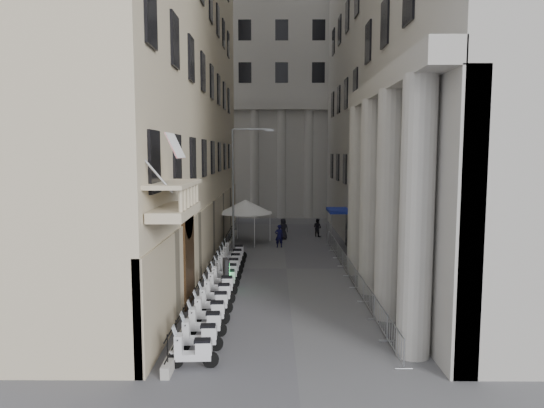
{
  "coord_description": "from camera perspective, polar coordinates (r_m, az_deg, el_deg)",
  "views": [
    {
      "loc": [
        -0.75,
        -10.92,
        7.32
      ],
      "look_at": [
        -0.9,
        15.67,
        4.5
      ],
      "focal_mm": 32.0,
      "sensor_mm": 36.0,
      "label": 1
    }
  ],
  "objects": [
    {
      "name": "barrier_2",
      "position": [
        23.56,
        11.27,
        -12.17
      ],
      "size": [
        0.6,
        2.4,
        1.1
      ],
      "primitive_type": null,
      "color": "#A4A6AB",
      "rests_on": "ground"
    },
    {
      "name": "scooter_5",
      "position": [
        24.17,
        -6.39,
        -11.61
      ],
      "size": [
        1.43,
        0.63,
        1.5
      ],
      "primitive_type": null,
      "rotation": [
        0.0,
        0.0,
        1.62
      ],
      "color": "silver",
      "rests_on": "ground"
    },
    {
      "name": "scooter_4",
      "position": [
        22.85,
        -6.81,
        -12.68
      ],
      "size": [
        1.43,
        0.63,
        1.5
      ],
      "primitive_type": null,
      "rotation": [
        0.0,
        0.0,
        1.62
      ],
      "color": "silver",
      "rests_on": "ground"
    },
    {
      "name": "scooter_11",
      "position": [
        32.25,
        -4.63,
        -7.08
      ],
      "size": [
        1.43,
        0.63,
        1.5
      ],
      "primitive_type": null,
      "rotation": [
        0.0,
        0.0,
        1.62
      ],
      "color": "silver",
      "rests_on": "ground"
    },
    {
      "name": "street_lamp",
      "position": [
        33.95,
        -3.98,
        2.81
      ],
      "size": [
        2.93,
        0.3,
        8.99
      ],
      "rotation": [
        0.0,
        0.0,
        0.03
      ],
      "color": "gray",
      "rests_on": "ground"
    },
    {
      "name": "scooter_8",
      "position": [
        28.18,
        -5.38,
        -9.03
      ],
      "size": [
        1.43,
        0.63,
        1.5
      ],
      "primitive_type": null,
      "rotation": [
        0.0,
        0.0,
        1.62
      ],
      "color": "silver",
      "rests_on": "ground"
    },
    {
      "name": "barrier_0",
      "position": [
        18.98,
        14.25,
        -16.82
      ],
      "size": [
        0.6,
        2.4,
        1.1
      ],
      "primitive_type": null,
      "color": "#A4A6AB",
      "rests_on": "ground"
    },
    {
      "name": "security_tent",
      "position": [
        39.99,
        -3.77,
        -0.22
      ],
      "size": [
        4.36,
        4.36,
        3.54
      ],
      "color": "silver",
      "rests_on": "ground"
    },
    {
      "name": "iron_fence",
      "position": [
        30.04,
        -6.54,
        -8.09
      ],
      "size": [
        0.3,
        28.0,
        1.4
      ],
      "primitive_type": null,
      "color": "black",
      "rests_on": "ground"
    },
    {
      "name": "pedestrian_a",
      "position": [
        37.62,
        0.84,
        -3.79
      ],
      "size": [
        0.7,
        0.5,
        1.78
      ],
      "primitive_type": "imported",
      "rotation": [
        0.0,
        0.0,
        3.26
      ],
      "color": "#0E0D37",
      "rests_on": "ground"
    },
    {
      "name": "blue_awning",
      "position": [
        37.95,
        7.76,
        -5.12
      ],
      "size": [
        1.6,
        3.0,
        3.0
      ],
      "primitive_type": null,
      "color": "navy",
      "rests_on": "ground"
    },
    {
      "name": "scooter_7",
      "position": [
        26.84,
        -5.68,
        -9.8
      ],
      "size": [
        1.43,
        0.63,
        1.5
      ],
      "primitive_type": null,
      "rotation": [
        0.0,
        0.0,
        1.62
      ],
      "color": "silver",
      "rests_on": "ground"
    },
    {
      "name": "info_kiosk",
      "position": [
        26.45,
        -5.41,
        -8.17
      ],
      "size": [
        0.42,
        0.81,
        1.65
      ],
      "rotation": [
        0.0,
        0.0,
        0.26
      ],
      "color": "black",
      "rests_on": "ground"
    },
    {
      "name": "barrier_1",
      "position": [
        21.24,
        12.59,
        -14.25
      ],
      "size": [
        0.6,
        2.4,
        1.1
      ],
      "primitive_type": null,
      "color": "#A4A6AB",
      "rests_on": "ground"
    },
    {
      "name": "barrier_3",
      "position": [
        25.9,
        10.21,
        -10.46
      ],
      "size": [
        0.6,
        2.4,
        1.1
      ],
      "primitive_type": null,
      "color": "#A4A6AB",
      "rests_on": "ground"
    },
    {
      "name": "scooter_3",
      "position": [
        21.53,
        -7.28,
        -13.87
      ],
      "size": [
        1.43,
        0.63,
        1.5
      ],
      "primitive_type": null,
      "rotation": [
        0.0,
        0.0,
        1.62
      ],
      "color": "silver",
      "rests_on": "ground"
    },
    {
      "name": "scooter_9",
      "position": [
        29.53,
        -5.11,
        -8.32
      ],
      "size": [
        1.43,
        0.63,
        1.5
      ],
      "primitive_type": null,
      "rotation": [
        0.0,
        0.0,
        1.62
      ],
      "color": "silver",
      "rests_on": "ground"
    },
    {
      "name": "scooter_10",
      "position": [
        30.89,
        -4.86,
        -7.68
      ],
      "size": [
        1.43,
        0.63,
        1.5
      ],
      "primitive_type": null,
      "rotation": [
        0.0,
        0.0,
        1.62
      ],
      "color": "silver",
      "rests_on": "ground"
    },
    {
      "name": "flag",
      "position": [
        17.82,
        -10.77,
        -18.31
      ],
      "size": [
        1.0,
        1.4,
        8.2
      ],
      "primitive_type": null,
      "color": "#9E0C11",
      "rests_on": "ground"
    },
    {
      "name": "far_building",
      "position": [
        59.42,
        1.07,
        13.48
      ],
      "size": [
        22.0,
        10.0,
        30.0
      ],
      "primitive_type": "cube",
      "color": "#A4A19A",
      "rests_on": "ground"
    },
    {
      "name": "left_building",
      "position": [
        34.97,
        -11.69,
        22.01
      ],
      "size": [
        5.0,
        36.0,
        34.0
      ],
      "primitive_type": "cube",
      "color": "#C2B395",
      "rests_on": "ground"
    },
    {
      "name": "scooter_1",
      "position": [
        18.95,
        -8.45,
        -16.74
      ],
      "size": [
        1.43,
        0.63,
        1.5
      ],
      "primitive_type": null,
      "rotation": [
        0.0,
        0.0,
        1.62
      ],
      "color": "silver",
      "rests_on": "ground"
    },
    {
      "name": "scooter_2",
      "position": [
        20.23,
        -7.82,
        -15.22
      ],
      "size": [
        1.43,
        0.63,
        1.5
      ],
      "primitive_type": null,
      "rotation": [
        0.0,
        0.0,
        1.62
      ],
      "color": "silver",
      "rests_on": "ground"
    },
    {
      "name": "barrier_7",
      "position": [
        35.5,
        7.44,
        -5.9
      ],
      "size": [
        0.6,
        2.4,
        1.1
      ],
      "primitive_type": null,
      "color": "#A4A6AB",
      "rests_on": "ground"
    },
    {
      "name": "scooter_6",
      "position": [
        25.5,
        -6.01,
        -10.66
      ],
      "size": [
        1.43,
        0.63,
        1.5
      ],
      "primitive_type": null,
      "rotation": [
        0.0,
        0.0,
        1.62
      ],
      "color": "silver",
      "rests_on": "ground"
    },
    {
      "name": "scooter_12",
      "position": [
        33.61,
        -4.43,
        -6.54
      ],
      "size": [
        1.43,
        0.63,
        1.5
      ],
      "primitive_type": null,
      "rotation": [
        0.0,
        0.0,
        1.62
      ],
      "color": "silver",
      "rests_on": "ground"
    },
    {
      "name": "barrier_5",
      "position": [
        30.67,
        8.6,
        -7.82
      ],
      "size": [
        0.6,
        2.4,
        1.1
      ],
      "primitive_type": null,
      "color": "#A4A6AB",
      "rests_on": "ground"
    },
    {
      "name": "pedestrian_b",
      "position": [
        42.67,
        5.36,
        -2.77
      ],
      "size": [
        0.97,
        0.96,
        1.58
      ],
      "primitive_type": "imported",
      "rotation": [
        0.0,
        0.0,
        2.4
      ],
      "color": "black",
      "rests_on": "ground"
    },
    {
      "name": "pedestrian_c",
      "position": [
        41.07,
        1.33,
        -2.95
      ],
      "size": [
        1.0,
        0.79,
        1.79
      ],
      "primitive_type": "imported",
      "rotation": [
        0.0,
        0.0,
        3.42
      ],
      "color": "black",
      "rests_on": "ground"
    },
    {
      "name": "barrier_4",
      "position": [
        28.27,
        9.34,
        -9.03
      ],
      "size": [
        0.6,
        2.4,
        1.1
      ],
      "primitive_type": null,
      "color": "#A4A6AB",
      "rests_on": "ground"
    },
    {
      "name": "barrier_6",
      "position": [
        33.08,
        7.98,
        -6.79
      ],
      "size": [
        0.6,
        2.4,
        1.1
      ],
      "primitive_type": null,
      "color": "#A4A6AB",
      "rests_on": "ground"
    },
    {
      "name": "scooter_0",
      "position": [
        17.68,
        -9.17,
        -18.49
      ],
      "size": [
        1.43,
        0.63,
        1.5
      ],
      "primitive_type": null,
      "rotation": [
        0.0,
        0.0,
        1.62
      ],
      "color": "silver",
      "rests_on": "ground"
    },
    {
      "name": "barrier_8",
      "position": [
        37.93,
        6.97,
        -5.12
      ],
      "size": [
        0.6,
        2.4,
        1.1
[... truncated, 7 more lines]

